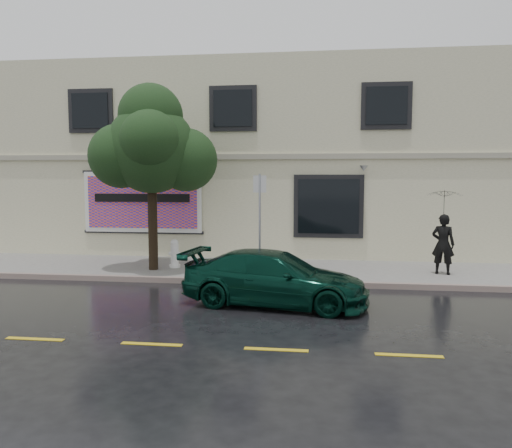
# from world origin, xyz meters

# --- Properties ---
(ground) EXTENTS (90.00, 90.00, 0.00)m
(ground) POSITION_xyz_m (0.00, 0.00, 0.00)
(ground) COLOR black
(ground) RESTS_ON ground
(sidewalk) EXTENTS (20.00, 3.50, 0.15)m
(sidewalk) POSITION_xyz_m (0.00, 3.25, 0.07)
(sidewalk) COLOR gray
(sidewalk) RESTS_ON ground
(curb) EXTENTS (20.00, 0.18, 0.16)m
(curb) POSITION_xyz_m (0.00, 1.50, 0.07)
(curb) COLOR gray
(curb) RESTS_ON ground
(road_marking) EXTENTS (19.00, 0.12, 0.01)m
(road_marking) POSITION_xyz_m (0.00, -3.50, 0.01)
(road_marking) COLOR gold
(road_marking) RESTS_ON ground
(building) EXTENTS (20.00, 8.12, 7.00)m
(building) POSITION_xyz_m (0.00, 9.00, 3.50)
(building) COLOR beige
(building) RESTS_ON ground
(billboard) EXTENTS (4.30, 0.16, 2.20)m
(billboard) POSITION_xyz_m (-3.20, 4.92, 2.05)
(billboard) COLOR white
(billboard) RESTS_ON ground
(car) EXTENTS (4.50, 2.52, 1.24)m
(car) POSITION_xyz_m (1.91, -0.50, 0.62)
(car) COLOR black
(car) RESTS_ON ground
(pedestrian) EXTENTS (0.74, 0.61, 1.73)m
(pedestrian) POSITION_xyz_m (6.42, 2.94, 1.01)
(pedestrian) COLOR black
(pedestrian) RESTS_ON sidewalk
(umbrella) EXTENTS (1.21, 1.21, 0.74)m
(umbrella) POSITION_xyz_m (6.42, 2.94, 2.25)
(umbrella) COLOR black
(umbrella) RESTS_ON pedestrian
(street_tree) EXTENTS (2.62, 2.62, 4.91)m
(street_tree) POSITION_xyz_m (-2.03, 2.58, 3.73)
(street_tree) COLOR black
(street_tree) RESTS_ON sidewalk
(fire_hydrant) EXTENTS (0.36, 0.34, 0.87)m
(fire_hydrant) POSITION_xyz_m (-1.50, 3.00, 0.57)
(fire_hydrant) COLOR white
(fire_hydrant) RESTS_ON sidewalk
(sign_pole) EXTENTS (0.35, 0.06, 2.86)m
(sign_pole) POSITION_xyz_m (1.29, 1.70, 1.85)
(sign_pole) COLOR gray
(sign_pole) RESTS_ON sidewalk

